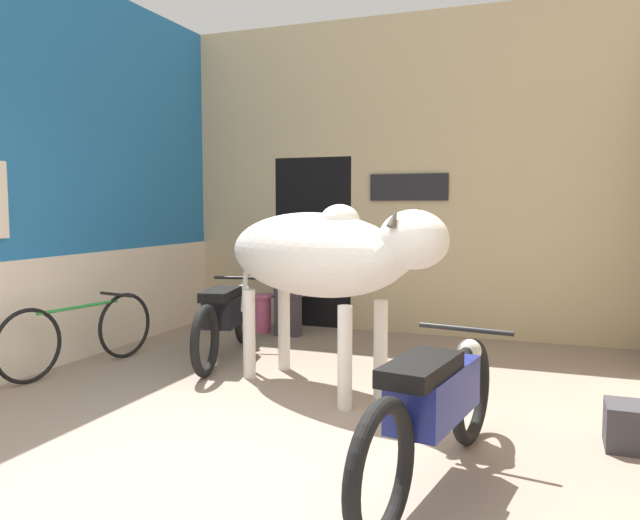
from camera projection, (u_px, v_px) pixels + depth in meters
The scene contains 9 objects.
ground_plane at pixel (195, 494), 3.27m from camera, with size 30.00×30.00×0.00m, color gray.
wall_left_shopfront at pixel (75, 177), 6.14m from camera, with size 0.25×4.48×3.71m.
wall_back_with_doorway at pixel (377, 197), 7.63m from camera, with size 5.27×0.93×3.71m.
cow at pixel (320, 256), 5.03m from camera, with size 2.29×1.50×1.52m.
motorcycle_near at pixel (434, 405), 3.34m from camera, with size 0.59×2.04×0.78m.
motorcycle_far at pixel (227, 315), 6.14m from camera, with size 0.65×1.95×0.76m.
bicycle at pixel (81, 334), 5.74m from camera, with size 0.46×1.69×0.66m.
shopkeeper_seated at pixel (292, 279), 7.31m from camera, with size 0.42×0.34×1.23m.
plastic_stool at pixel (263, 312), 7.45m from camera, with size 0.28×0.28×0.45m.
Camera 1 is at (1.72, -2.71, 1.51)m, focal length 35.00 mm.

